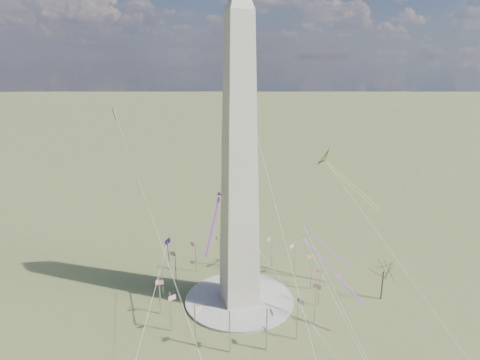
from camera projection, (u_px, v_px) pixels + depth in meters
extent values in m
plane|color=#515F2F|center=(239.00, 301.00, 142.71)|extent=(2000.00, 2000.00, 0.00)
cylinder|color=#B7AFA7|center=(239.00, 300.00, 142.60)|extent=(36.00, 36.00, 0.80)
cylinder|color=silver|center=(311.00, 272.00, 148.08)|extent=(0.36, 0.36, 13.00)
cube|color=red|center=(310.00, 257.00, 147.81)|extent=(2.40, 0.08, 1.50)
cylinder|color=silver|center=(294.00, 261.00, 156.69)|extent=(0.36, 0.36, 13.00)
cube|color=red|center=(292.00, 246.00, 156.19)|extent=(2.25, 0.99, 1.50)
cylinder|color=silver|center=(272.00, 253.00, 162.90)|extent=(0.36, 0.36, 13.00)
cube|color=red|center=(269.00, 239.00, 162.02)|extent=(1.75, 1.75, 1.50)
cylinder|color=silver|center=(246.00, 249.00, 165.76)|extent=(0.36, 0.36, 13.00)
cube|color=red|center=(243.00, 237.00, 164.41)|extent=(0.99, 2.25, 1.50)
cylinder|color=silver|center=(220.00, 250.00, 164.83)|extent=(0.36, 0.36, 13.00)
cube|color=red|center=(217.00, 238.00, 163.00)|extent=(0.08, 2.40, 1.50)
cylinder|color=silver|center=(196.00, 256.00, 160.26)|extent=(0.36, 0.36, 13.00)
cube|color=red|center=(192.00, 244.00, 158.00)|extent=(0.99, 2.25, 1.50)
cylinder|color=silver|center=(176.00, 266.00, 152.75)|extent=(0.36, 0.36, 13.00)
cube|color=red|center=(173.00, 254.00, 150.18)|extent=(1.75, 1.75, 1.50)
cylinder|color=silver|center=(162.00, 279.00, 143.43)|extent=(0.36, 0.36, 13.00)
cube|color=red|center=(161.00, 267.00, 140.71)|extent=(2.25, 0.99, 1.50)
cylinder|color=silver|center=(160.00, 296.00, 133.72)|extent=(0.36, 0.36, 13.00)
cube|color=red|center=(160.00, 282.00, 131.06)|extent=(2.40, 0.08, 1.50)
cylinder|color=silver|center=(171.00, 312.00, 125.11)|extent=(0.36, 0.36, 13.00)
cube|color=red|center=(172.00, 298.00, 122.68)|extent=(2.25, 0.99, 1.50)
cylinder|color=silver|center=(195.00, 325.00, 118.91)|extent=(0.36, 0.36, 13.00)
cube|color=red|center=(198.00, 310.00, 116.85)|extent=(1.75, 1.75, 1.50)
cylinder|color=silver|center=(230.00, 332.00, 116.05)|extent=(0.36, 0.36, 13.00)
cube|color=red|center=(234.00, 315.00, 114.46)|extent=(0.99, 2.25, 1.50)
cylinder|color=silver|center=(267.00, 330.00, 116.98)|extent=(0.36, 0.36, 13.00)
cube|color=red|center=(271.00, 312.00, 115.87)|extent=(0.08, 2.40, 1.50)
cylinder|color=silver|center=(297.00, 319.00, 121.55)|extent=(0.36, 0.36, 13.00)
cube|color=red|center=(301.00, 301.00, 120.87)|extent=(0.99, 2.25, 1.50)
cylinder|color=silver|center=(315.00, 304.00, 129.06)|extent=(0.36, 0.36, 13.00)
cube|color=red|center=(317.00, 287.00, 128.69)|extent=(1.75, 1.75, 1.50)
cylinder|color=silver|center=(319.00, 287.00, 138.38)|extent=(0.36, 0.36, 13.00)
cube|color=red|center=(320.00, 271.00, 138.15)|extent=(2.25, 0.99, 1.50)
cylinder|color=#4C382E|center=(382.00, 285.00, 142.32)|extent=(0.50, 0.50, 10.22)
cube|color=#D59C0B|center=(354.00, 185.00, 140.01)|extent=(12.58, 14.63, 13.22)
cube|color=#D59C0B|center=(351.00, 187.00, 138.07)|extent=(12.58, 14.63, 13.22)
cube|color=#461974|center=(168.00, 242.00, 133.34)|extent=(1.67, 2.49, 2.24)
cube|color=red|center=(168.00, 252.00, 134.37)|extent=(0.97, 2.82, 7.72)
cube|color=red|center=(334.00, 271.00, 127.01)|extent=(11.02, 19.42, 13.67)
cube|color=red|center=(213.00, 225.00, 122.52)|extent=(8.36, 16.30, 11.18)
cube|color=red|center=(328.00, 248.00, 152.59)|extent=(12.55, 13.97, 11.40)
cube|color=red|center=(114.00, 109.00, 153.34)|extent=(1.64, 2.39, 1.83)
cube|color=red|center=(114.00, 114.00, 153.90)|extent=(1.20, 1.36, 4.20)
cube|color=silver|center=(243.00, 80.00, 163.04)|extent=(1.52, 2.31, 1.81)
cube|color=silver|center=(243.00, 86.00, 163.59)|extent=(1.06, 1.43, 4.15)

